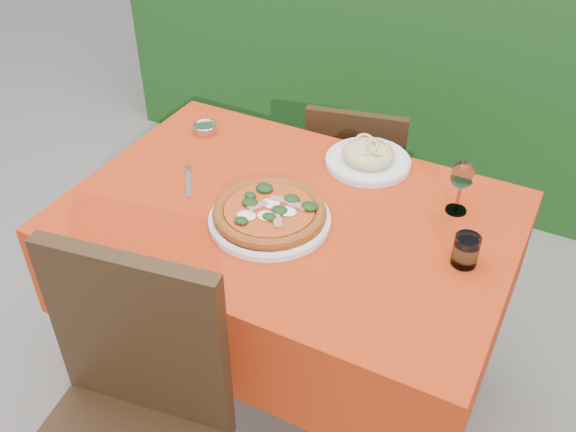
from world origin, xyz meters
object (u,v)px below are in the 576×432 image
at_px(wine_glass, 462,177).
at_px(fork, 189,183).
at_px(water_glass, 465,252).
at_px(chair_near, 125,421).
at_px(pasta_plate, 368,157).
at_px(pizza_plate, 270,214).
at_px(chair_far, 355,181).
at_px(steel_ramekin, 205,129).

relative_size(wine_glass, fork, 0.88).
height_order(water_glass, fork, water_glass).
bearing_deg(chair_near, pasta_plate, 70.83).
xyz_separation_m(pizza_plate, wine_glass, (0.45, 0.29, 0.09)).
bearing_deg(chair_far, pasta_plate, 104.08).
height_order(chair_far, pasta_plate, pasta_plate).
height_order(pasta_plate, fork, pasta_plate).
bearing_deg(steel_ramekin, fork, -65.92).
bearing_deg(chair_far, chair_near, 76.19).
height_order(pizza_plate, pasta_plate, pasta_plate).
relative_size(chair_far, fork, 4.21).
bearing_deg(fork, chair_far, 30.70).
relative_size(chair_near, fork, 5.19).
distance_m(water_glass, fork, 0.83).
xyz_separation_m(pasta_plate, wine_glass, (0.31, -0.11, 0.09)).
distance_m(chair_far, fork, 0.77).
xyz_separation_m(chair_far, fork, (-0.29, -0.65, 0.30)).
bearing_deg(fork, steel_ramekin, 78.92).
bearing_deg(pizza_plate, steel_ramekin, 142.44).
relative_size(chair_far, pasta_plate, 2.96).
height_order(chair_far, pizza_plate, pizza_plate).
height_order(water_glass, wine_glass, wine_glass).
height_order(chair_near, pasta_plate, chair_near).
height_order(wine_glass, fork, wine_glass).
distance_m(chair_near, chair_far, 1.32).
bearing_deg(chair_far, water_glass, 118.92).
distance_m(pasta_plate, water_glass, 0.51).
height_order(pasta_plate, water_glass, water_glass).
relative_size(chair_near, chair_far, 1.23).
relative_size(pasta_plate, water_glass, 3.08).
distance_m(chair_far, water_glass, 0.89).
bearing_deg(fork, chair_near, -104.20).
bearing_deg(steel_ramekin, water_glass, -14.81).
height_order(chair_near, water_glass, chair_near).
distance_m(chair_far, pizza_plate, 0.77).
bearing_deg(chair_near, wine_glass, 52.17).
relative_size(chair_near, water_glass, 11.20).
relative_size(water_glass, fork, 0.46).
distance_m(water_glass, steel_ramekin, 0.99).
height_order(water_glass, steel_ramekin, water_glass).
distance_m(pasta_plate, wine_glass, 0.35).
relative_size(chair_far, wine_glass, 4.80).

